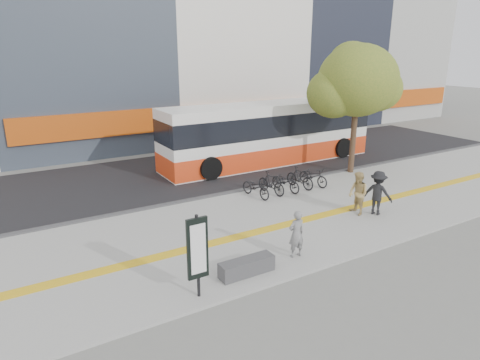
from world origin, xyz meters
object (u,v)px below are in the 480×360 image
bus (269,135)px  pedestrian_dark (378,193)px  pedestrian_tan (358,194)px  bench (247,267)px  street_tree (356,82)px  signboard (198,250)px  seated_woman (296,234)px

bus → pedestrian_dark: 8.49m
bus → pedestrian_tan: (-1.54, -8.05, -0.69)m
bench → street_tree: size_ratio=0.25×
bench → signboard: size_ratio=0.73×
signboard → pedestrian_tan: signboard is taller
street_tree → pedestrian_dark: street_tree is taller
bench → seated_woman: 1.87m
seated_woman → pedestrian_tan: size_ratio=0.90×
pedestrian_tan → pedestrian_dark: bearing=68.3°
seated_woman → pedestrian_tan: bearing=-156.7°
bench → street_tree: street_tree is taller
bus → street_tree: bearing=-57.3°
pedestrian_dark → signboard: bearing=73.1°
pedestrian_dark → street_tree: bearing=-62.7°
signboard → bus: bearing=48.0°
bus → seated_woman: bearing=-120.4°
bench → pedestrian_dark: pedestrian_dark is taller
street_tree → pedestrian_tan: (-3.90, -4.37, -3.62)m
bus → pedestrian_tan: bearing=-100.9°
bus → pedestrian_dark: (-0.91, -8.42, -0.66)m
street_tree → pedestrian_dark: bearing=-124.6°
bench → signboard: signboard is taller
signboard → bench: bearing=10.8°
signboard → seated_woman: 3.47m
street_tree → pedestrian_tan: bearing=-131.8°
bus → pedestrian_dark: bearing=-96.2°
street_tree → seated_woman: size_ratio=4.31×
signboard → seated_woman: signboard is taller
signboard → bus: size_ratio=0.18×
bus → seated_woman: size_ratio=8.29×
seated_woman → signboard: bearing=10.2°
bus → seated_woman: (-5.62, -9.57, -0.77)m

